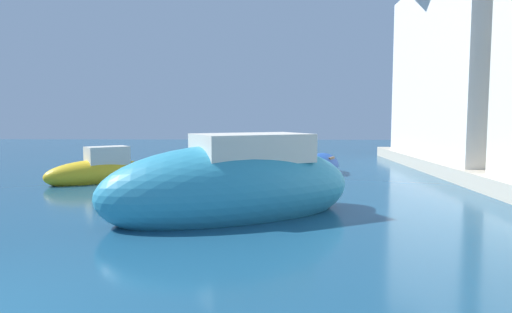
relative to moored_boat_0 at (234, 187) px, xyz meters
name	(u,v)px	position (x,y,z in m)	size (l,w,h in m)	color
moored_boat_0	(234,187)	(0.00, 0.00, 0.00)	(6.42, 4.86, 2.33)	teal
moored_boat_1	(321,167)	(2.75, 7.40, -0.36)	(2.29, 3.27, 1.07)	#1E479E
moored_boat_2	(100,171)	(-5.05, 5.11, -0.29)	(3.51, 3.15, 1.44)	gold
waterfront_building_annex	(488,56)	(9.99, 9.56, 4.17)	(5.83, 9.86, 8.54)	white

